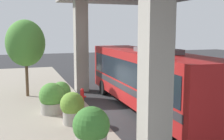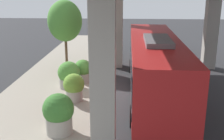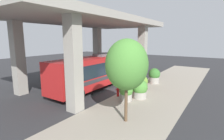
% 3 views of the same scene
% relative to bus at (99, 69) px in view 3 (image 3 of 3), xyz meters
% --- Properties ---
extents(ground_plane, '(80.00, 80.00, 0.00)m').
position_rel_bus_xyz_m(ground_plane, '(-2.87, 0.15, -1.91)').
color(ground_plane, '#2D2D30').
rests_on(ground_plane, ground).
extents(sidewalk_strip, '(6.00, 40.00, 0.02)m').
position_rel_bus_xyz_m(sidewalk_strip, '(-5.87, 0.15, -1.90)').
color(sidewalk_strip, gray).
rests_on(sidewalk_strip, ground).
extents(overpass, '(9.40, 19.53, 7.25)m').
position_rel_bus_xyz_m(overpass, '(1.13, 0.15, 4.45)').
color(overpass, '#9E998E').
rests_on(overpass, ground).
extents(bus, '(2.71, 12.10, 3.51)m').
position_rel_bus_xyz_m(bus, '(0.00, 0.00, 0.00)').
color(bus, '#B21E1E').
rests_on(bus, ground).
extents(fire_hydrant, '(0.46, 0.22, 1.11)m').
position_rel_bus_xyz_m(fire_hydrant, '(-3.29, 1.58, -1.35)').
color(fire_hydrant, '#B21919').
rests_on(fire_hydrant, ground).
extents(planter_front, '(1.14, 1.14, 1.54)m').
position_rel_bus_xyz_m(planter_front, '(-4.36, -1.19, -1.10)').
color(planter_front, '#9E998E').
rests_on(planter_front, ground).
extents(planter_middle, '(1.35, 1.35, 1.65)m').
position_rel_bus_xyz_m(planter_middle, '(-5.06, 0.90, -1.11)').
color(planter_middle, '#9E998E').
rests_on(planter_middle, ground).
extents(planter_back, '(1.13, 1.13, 1.46)m').
position_rel_bus_xyz_m(planter_back, '(-4.40, 2.13, -1.18)').
color(planter_back, '#9E998E').
rests_on(planter_back, ground).
extents(planter_extra, '(1.32, 1.32, 1.77)m').
position_rel_bus_xyz_m(planter_extra, '(-4.33, -4.68, -1.01)').
color(planter_extra, '#9E998E').
rests_on(planter_extra, ground).
extents(street_tree_near, '(2.54, 2.54, 5.10)m').
position_rel_bus_xyz_m(street_tree_near, '(-6.18, 5.38, 1.65)').
color(street_tree_near, brown).
rests_on(street_tree_near, ground).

